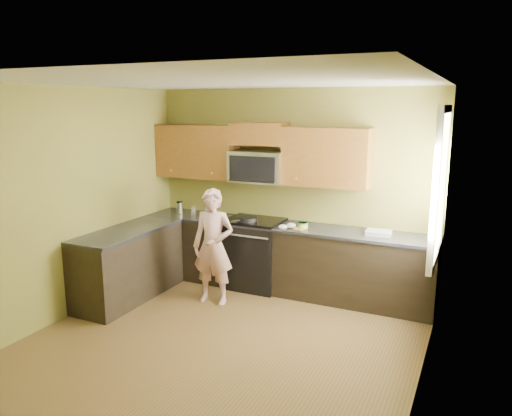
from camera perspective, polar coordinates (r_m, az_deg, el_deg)
The scene contains 27 objects.
floor at distance 5.44m, azimuth -4.03°, elevation -15.29°, with size 4.00×4.00×0.00m, color brown.
ceiling at distance 4.85m, azimuth -4.51°, elevation 14.44°, with size 4.00×4.00×0.00m, color white.
wall_back at distance 6.75m, azimuth 4.06°, elevation 2.21°, with size 4.00×4.00×0.00m, color olive.
wall_front at distance 3.44m, azimuth -20.90°, elevation -8.11°, with size 4.00×4.00×0.00m, color olive.
wall_left at distance 6.18m, azimuth -20.66°, elevation 0.57°, with size 4.00×4.00×0.00m, color olive.
wall_right at distance 4.38m, azimuth 19.28°, elevation -3.75°, with size 4.00×4.00×0.00m, color olive.
cabinet_back_run at distance 6.69m, azimuth 3.02°, elevation -5.89°, with size 4.00×0.60×0.88m, color black.
cabinet_left_run at distance 6.63m, azimuth -14.55°, elevation -6.44°, with size 0.60×1.60×0.88m, color black.
countertop_back at distance 6.56m, azimuth 3.03°, elevation -2.08°, with size 4.00×0.62×0.04m, color black.
countertop_left at distance 6.50m, azimuth -14.69°, elevation -2.60°, with size 0.62×1.60×0.04m, color black.
stove at distance 6.81m, azimuth -0.19°, elevation -5.24°, with size 0.76×0.65×0.95m, color black, non-canonical shape.
microwave at distance 6.71m, azimuth 0.26°, elevation 3.04°, with size 0.76×0.40×0.42m, color silver, non-canonical shape.
upper_cab_left at distance 7.20m, azimuth -6.81°, elevation 3.57°, with size 1.22×0.33×0.75m, color brown, non-canonical shape.
upper_cab_right at distance 6.41m, azimuth 8.05°, elevation 2.50°, with size 1.12×0.33×0.75m, color brown, non-canonical shape.
upper_cab_over_mw at distance 6.67m, azimuth 0.39°, elevation 8.61°, with size 0.76×0.33×0.30m, color brown.
window at distance 5.49m, azimuth 20.62°, elevation 2.42°, with size 0.06×1.06×1.66m, color white, non-canonical shape.
woman at distance 6.22m, azimuth -4.98°, elevation -4.48°, with size 0.54×0.35×1.47m, color #CB6D65.
frying_pan at distance 6.60m, azimuth -1.06°, elevation -1.53°, with size 0.27×0.48×0.06m, color black, non-canonical shape.
butter_tub at distance 6.39m, azimuth 5.46°, elevation -2.32°, with size 0.13×0.13×0.09m, color #CED638, non-canonical shape.
toast_slice at distance 6.30m, azimuth 4.99°, elevation -2.44°, with size 0.11×0.11×0.01m, color #B27F47.
napkin_a at distance 6.29m, azimuth 3.15°, elevation -2.22°, with size 0.11×0.12×0.06m, color silver.
napkin_b at distance 6.37m, azimuth 4.09°, elevation -2.04°, with size 0.12×0.13×0.07m, color silver.
dish_towel at distance 6.22m, azimuth 14.03°, elevation -2.79°, with size 0.30×0.24×0.05m, color silver.
travel_mug at distance 7.27m, azimuth -8.83°, elevation -0.66°, with size 0.09×0.09×0.18m, color silver, non-canonical shape.
glass_a at distance 7.16m, azimuth -7.28°, elevation -0.31°, with size 0.07×0.07×0.12m, color silver.
glass_b at distance 7.10m, azimuth -5.73°, elevation -0.39°, with size 0.07×0.07×0.12m, color silver.
glass_c at distance 7.17m, azimuth -5.34°, elevation -0.26°, with size 0.07×0.07×0.12m, color silver.
Camera 1 is at (2.38, -4.22, 2.48)m, focal length 34.49 mm.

